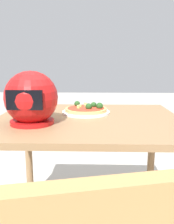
# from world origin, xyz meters

# --- Properties ---
(dining_table) EXTENTS (1.01, 0.87, 0.73)m
(dining_table) POSITION_xyz_m (0.00, 0.00, 0.63)
(dining_table) COLOR olive
(dining_table) RESTS_ON ground
(pizza_plate) EXTENTS (0.28, 0.28, 0.01)m
(pizza_plate) POSITION_xyz_m (0.02, -0.13, 0.73)
(pizza_plate) COLOR white
(pizza_plate) RESTS_ON dining_table
(pizza) EXTENTS (0.25, 0.25, 0.05)m
(pizza) POSITION_xyz_m (0.01, -0.13, 0.75)
(pizza) COLOR tan
(pizza) RESTS_ON pizza_plate
(motorcycle_helmet) EXTENTS (0.26, 0.26, 0.26)m
(motorcycle_helmet) POSITION_xyz_m (0.27, 0.14, 0.85)
(motorcycle_helmet) COLOR #B21414
(motorcycle_helmet) RESTS_ON dining_table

